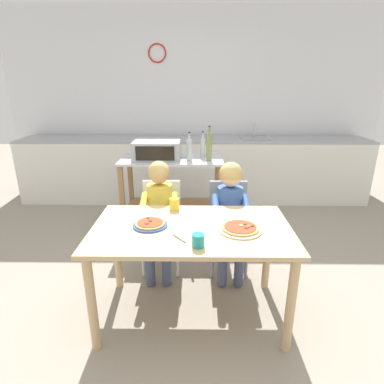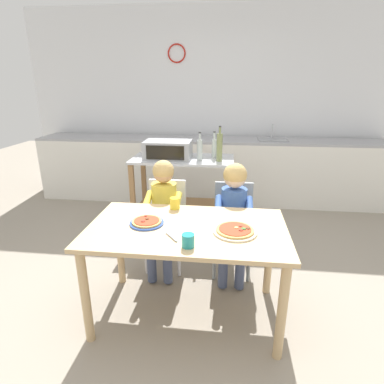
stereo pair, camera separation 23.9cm
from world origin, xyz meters
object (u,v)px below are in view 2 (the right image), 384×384
Objects in this scene: pizza_plate_blue_rimmed at (147,222)px; serving_spoon at (171,237)px; bottle_squat_spirits at (219,147)px; bottle_dark_olive_oil at (214,148)px; child_in_blue_striped_shirt at (234,207)px; drinking_cup_yellow at (175,203)px; dining_chair_right at (233,221)px; dining_chair_left at (166,218)px; bottle_clear_vinegar at (200,149)px; child_in_yellow_shirt at (163,205)px; dining_table at (187,240)px; toaster_oven at (168,150)px; pizza_plate_cream at (235,231)px; kitchen_island_cart at (183,183)px; drinking_cup_teal at (188,241)px.

pizza_plate_blue_rimmed is 0.28m from serving_spoon.
bottle_squat_spirits reaches higher than bottle_dark_olive_oil.
child_in_blue_striped_shirt is 11.34× the size of drinking_cup_yellow.
dining_chair_right is at bearing -76.46° from bottle_squat_spirits.
dining_chair_left is 0.91m from serving_spoon.
drinking_cup_yellow reaches higher than serving_spoon.
bottle_clear_vinegar is (-0.15, -0.13, 0.00)m from bottle_dark_olive_oil.
bottle_dark_olive_oil reaches higher than drinking_cup_yellow.
bottle_dark_olive_oil is 1.06m from child_in_yellow_shirt.
dining_chair_left is at bearing -110.03° from bottle_clear_vinegar.
bottle_clear_vinegar is 1.26× the size of pizza_plate_blue_rimmed.
serving_spoon reaches higher than dining_table.
toaster_oven is 0.62× the size of dining_chair_right.
bottle_dark_olive_oil is at bearing 98.26° from pizza_plate_cream.
bottle_squat_spirits is at bearing -13.91° from kitchen_island_cart.
serving_spoon is (-0.04, -1.53, -0.26)m from bottle_clear_vinegar.
bottle_dark_olive_oil is (0.34, 0.06, 0.40)m from kitchen_island_cart.
bottle_clear_vinegar is 0.30× the size of child_in_yellow_shirt.
toaster_oven is at bearing 130.48° from child_in_blue_striped_shirt.
pizza_plate_blue_rimmed is 0.44m from drinking_cup_teal.
dining_table is 0.63m from child_in_yellow_shirt.
bottle_clear_vinegar is 1.65m from drinking_cup_teal.
bottle_clear_vinegar reaches higher than serving_spoon.
drinking_cup_yellow is at bearing -95.34° from bottle_clear_vinegar.
bottle_dark_olive_oil is 1.22× the size of pizza_plate_blue_rimmed.
dining_chair_left is 0.99m from pizza_plate_cream.
bottle_clear_vinegar is 1.39m from pizza_plate_blue_rimmed.
child_in_yellow_shirt is at bearing 135.39° from pizza_plate_cream.
kitchen_island_cart is at bearing 99.42° from drinking_cup_teal.
child_in_yellow_shirt reaches higher than kitchen_island_cart.
bottle_squat_spirits reaches higher than drinking_cup_teal.
drinking_cup_yellow is (-0.24, -1.17, -0.22)m from bottle_dark_olive_oil.
kitchen_island_cart reaches higher than dining_table.
toaster_oven is 1.73× the size of pizza_plate_cream.
child_in_blue_striped_shirt is (0.22, -0.94, -0.32)m from bottle_dark_olive_oil.
bottle_clear_vinegar reaches higher than drinking_cup_yellow.
dining_table is 15.30× the size of drinking_cup_yellow.
bottle_dark_olive_oil is at bearing 67.13° from child_in_yellow_shirt.
bottle_squat_spirits is 1.23× the size of bottle_clear_vinegar.
dining_chair_left reaches higher than serving_spoon.
toaster_oven is 1.50m from dining_table.
bottle_dark_olive_oil is 1.21m from drinking_cup_yellow.
bottle_dark_olive_oil is 0.20m from bottle_clear_vinegar.
child_in_blue_striped_shirt reaches higher than dining_table.
dining_chair_left reaches higher than pizza_plate_cream.
child_in_yellow_shirt is 0.55m from pizza_plate_blue_rimmed.
bottle_dark_olive_oil is at bearing 78.25° from drinking_cup_yellow.
bottle_clear_vinegar is 1.47m from pizza_plate_cream.
pizza_plate_blue_rimmed is (-0.29, 0.01, 0.11)m from dining_table.
dining_chair_right is 5.79× the size of serving_spoon.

